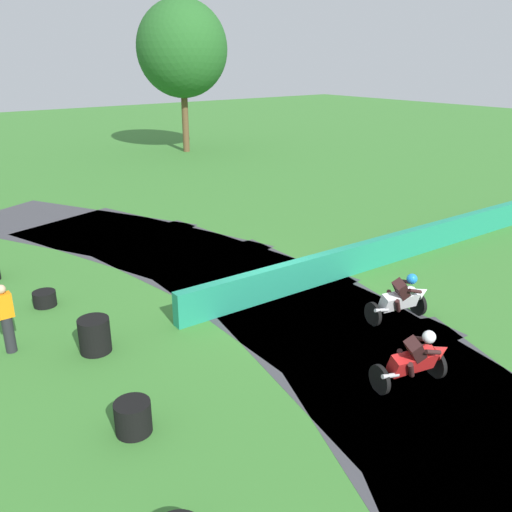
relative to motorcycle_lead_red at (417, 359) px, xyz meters
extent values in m
plane|color=#38752D|center=(0.58, 5.03, -0.63)|extent=(120.00, 120.00, 0.00)
cube|color=#3D3D42|center=(-0.74, -1.75, -0.63)|extent=(7.44, 9.94, 0.01)
cube|color=#3D3D42|center=(0.20, 1.59, -0.63)|extent=(6.23, 9.60, 0.01)
cube|color=#3D3D42|center=(0.57, 5.03, -0.63)|extent=(4.85, 9.00, 0.01)
cube|color=#3D3D42|center=(0.37, 8.48, -0.63)|extent=(5.81, 9.44, 0.01)
cube|color=#3D3D42|center=(-0.39, 11.86, -0.63)|extent=(7.08, 9.86, 0.01)
cube|color=#3D3D42|center=(-1.70, 15.06, -0.63)|extent=(8.15, 10.01, 0.01)
cube|color=#1E8466|center=(6.21, 4.88, -0.18)|extent=(17.60, 0.76, 0.90)
cylinder|color=black|center=(0.64, -0.03, -0.35)|extent=(0.26, 0.76, 0.76)
cylinder|color=black|center=(-0.73, 0.29, -0.35)|extent=(0.26, 0.76, 0.76)
cube|color=red|center=(-0.07, 0.04, -0.06)|extent=(1.06, 0.61, 0.47)
ellipsoid|color=red|center=(0.09, -0.08, 0.18)|extent=(0.51, 0.43, 0.32)
cone|color=red|center=(0.59, -0.15, 0.05)|extent=(0.46, 0.46, 0.48)
cylinder|color=#B2B2B7|center=(-0.67, 0.09, -0.18)|extent=(0.42, 0.18, 0.18)
cube|color=#331919|center=(-0.17, -0.06, 0.30)|extent=(0.57, 0.43, 0.63)
sphere|color=white|center=(0.02, -0.20, 0.57)|extent=(0.26, 0.26, 0.26)
cylinder|color=#331919|center=(0.14, 0.03, 0.38)|extent=(0.44, 0.16, 0.25)
cylinder|color=#331919|center=(0.06, -0.30, 0.27)|extent=(0.44, 0.16, 0.25)
cylinder|color=#331919|center=(-0.21, 0.24, 0.01)|extent=(0.31, 0.21, 0.42)
cylinder|color=#331919|center=(-0.28, -0.09, -0.10)|extent=(0.31, 0.21, 0.42)
cylinder|color=black|center=(2.74, 2.00, -0.35)|extent=(0.25, 0.76, 0.76)
cylinder|color=black|center=(1.38, 2.30, -0.35)|extent=(0.25, 0.76, 0.76)
cube|color=silver|center=(2.04, 2.05, -0.06)|extent=(1.06, 0.60, 0.47)
ellipsoid|color=silver|center=(2.19, 1.93, 0.18)|extent=(0.50, 0.43, 0.32)
cone|color=silver|center=(2.69, 1.87, 0.05)|extent=(0.46, 0.46, 0.48)
cylinder|color=#B2B2B7|center=(1.43, 2.10, -0.18)|extent=(0.42, 0.18, 0.18)
cube|color=#331919|center=(1.93, 1.95, 0.30)|extent=(0.57, 0.43, 0.63)
sphere|color=#1E7FE0|center=(2.13, 1.82, 0.57)|extent=(0.26, 0.26, 0.26)
cylinder|color=#331919|center=(2.24, 2.05, 0.38)|extent=(0.44, 0.16, 0.25)
cylinder|color=#331919|center=(2.17, 1.72, 0.27)|extent=(0.44, 0.16, 0.25)
cylinder|color=#331919|center=(1.90, 2.25, 0.01)|extent=(0.31, 0.21, 0.42)
cylinder|color=#331919|center=(1.82, 1.92, -0.10)|extent=(0.31, 0.21, 0.42)
cylinder|color=black|center=(-5.12, 2.13, -0.53)|extent=(0.65, 0.65, 0.20)
cylinder|color=black|center=(-5.12, 2.13, -0.33)|extent=(0.65, 0.65, 0.20)
cylinder|color=black|center=(-5.12, 2.13, -0.13)|extent=(0.65, 0.65, 0.20)
cylinder|color=black|center=(-4.58, 5.22, -0.53)|extent=(0.70, 0.70, 0.20)
cylinder|color=black|center=(-4.58, 5.22, -0.33)|extent=(0.70, 0.70, 0.20)
cylinder|color=black|center=(-4.58, 5.22, -0.13)|extent=(0.70, 0.70, 0.20)
cylinder|color=black|center=(-4.58, 5.22, 0.07)|extent=(0.70, 0.70, 0.20)
cylinder|color=black|center=(-4.74, 8.33, -0.53)|extent=(0.60, 0.60, 0.20)
cylinder|color=black|center=(-4.74, 8.33, -0.33)|extent=(0.60, 0.60, 0.20)
cylinder|color=#232328|center=(-6.10, 6.37, -0.20)|extent=(0.24, 0.24, 0.86)
cube|color=orange|center=(-6.10, 6.37, 0.51)|extent=(0.34, 0.22, 0.56)
sphere|color=tan|center=(-6.10, 6.37, 0.90)|extent=(0.20, 0.20, 0.20)
cylinder|color=brown|center=(10.95, 27.60, 1.46)|extent=(0.44, 0.44, 4.18)
ellipsoid|color=#235B23|center=(10.95, 27.60, 6.07)|extent=(5.95, 5.95, 6.24)
camera|label=1|loc=(-8.20, -5.49, 5.64)|focal=37.95mm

